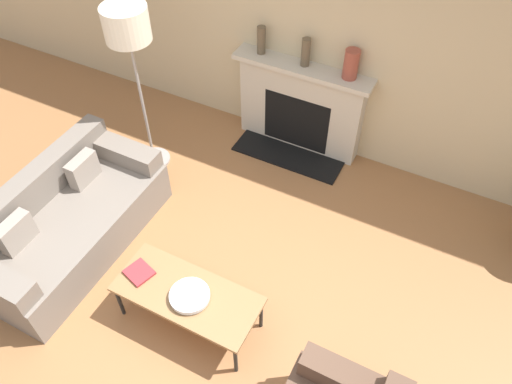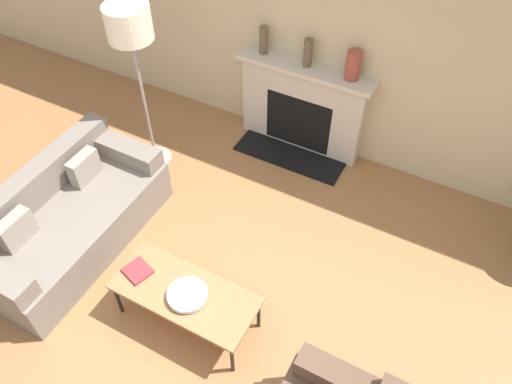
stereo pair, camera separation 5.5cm
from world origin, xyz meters
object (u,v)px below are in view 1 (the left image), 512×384
at_px(coffee_table, 187,295).
at_px(floor_lamp, 129,36).
at_px(book, 139,272).
at_px(mantel_vase_center_right, 351,64).
at_px(fireplace, 300,108).
at_px(mantel_vase_center_left, 306,52).
at_px(couch, 67,222).
at_px(mantel_vase_left, 261,40).
at_px(bowl, 190,296).

xyz_separation_m(coffee_table, floor_lamp, (-1.44, 1.49, 1.15)).
relative_size(book, mantel_vase_center_right, 0.86).
distance_m(fireplace, mantel_vase_center_left, 0.68).
bearing_deg(couch, floor_lamp, -0.65).
bearing_deg(book, mantel_vase_center_right, 89.55).
relative_size(coffee_table, mantel_vase_left, 4.01).
bearing_deg(floor_lamp, mantel_vase_center_right, 29.66).
bearing_deg(couch, mantel_vase_left, -19.90).
distance_m(mantel_vase_left, mantel_vase_center_right, 0.97).
bearing_deg(book, coffee_table, 19.82).
bearing_deg(floor_lamp, mantel_vase_left, 51.11).
bearing_deg(couch, fireplace, -29.92).
bearing_deg(mantel_vase_center_right, couch, -127.98).
xyz_separation_m(fireplace, book, (-0.33, -2.52, -0.07)).
relative_size(bowl, mantel_vase_left, 1.09).
distance_m(bowl, mantel_vase_left, 2.73).
xyz_separation_m(book, mantel_vase_center_right, (0.81, 2.54, 0.76)).
xyz_separation_m(couch, mantel_vase_center_left, (1.34, 2.33, 0.89)).
distance_m(bowl, mantel_vase_center_left, 2.65).
bearing_deg(mantel_vase_center_left, mantel_vase_center_right, 0.00).
xyz_separation_m(mantel_vase_center_left, mantel_vase_center_right, (0.48, 0.00, 0.00)).
bearing_deg(floor_lamp, bowl, -45.60).
height_order(couch, coffee_table, couch).
height_order(book, mantel_vase_center_left, mantel_vase_center_left).
bearing_deg(couch, mantel_vase_center_left, -29.94).
bearing_deg(bowl, fireplace, 93.84).
relative_size(couch, book, 7.27).
relative_size(bowl, mantel_vase_center_right, 1.07).
bearing_deg(coffee_table, fireplace, 92.83).
bearing_deg(book, floor_lamp, 140.53).
bearing_deg(coffee_table, mantel_vase_center_right, 81.81).
relative_size(couch, floor_lamp, 1.04).
height_order(coffee_table, book, book).
distance_m(bowl, book, 0.50).
relative_size(couch, mantel_vase_center_right, 6.26).
xyz_separation_m(coffee_table, mantel_vase_center_right, (0.36, 2.52, 0.80)).
bearing_deg(mantel_vase_left, coffee_table, -76.34).
bearing_deg(bowl, couch, 171.80).
xyz_separation_m(couch, mantel_vase_center_right, (1.82, 2.33, 0.90)).
bearing_deg(mantel_vase_center_right, coffee_table, -98.19).
height_order(coffee_table, mantel_vase_center_left, mantel_vase_center_left).
height_order(coffee_table, mantel_vase_center_right, mantel_vase_center_right).
xyz_separation_m(bowl, floor_lamp, (-1.49, 1.52, 1.09)).
bearing_deg(mantel_vase_center_left, couch, -119.94).
distance_m(couch, book, 1.04).
bearing_deg(coffee_table, mantel_vase_center_left, 92.60).
bearing_deg(floor_lamp, fireplace, 37.54).
height_order(fireplace, book, fireplace).
height_order(bowl, mantel_vase_left, mantel_vase_left).
bearing_deg(mantel_vase_left, mantel_vase_center_right, 0.00).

